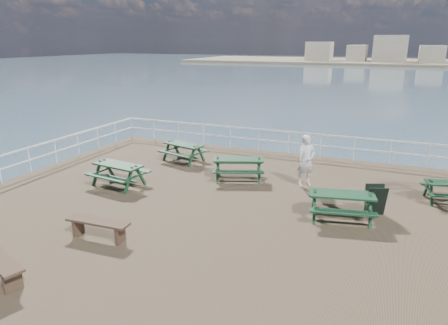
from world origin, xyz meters
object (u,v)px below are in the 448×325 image
flat_bench_near (98,225)px  person (306,161)px  picnic_table_b (238,164)px  picnic_table_e (341,200)px  picnic_table_a (183,149)px  picnic_table_d (118,170)px

flat_bench_near → person: size_ratio=0.96×
picnic_table_b → flat_bench_near: picnic_table_b is taller
picnic_table_e → person: size_ratio=1.14×
picnic_table_b → picnic_table_a: bearing=136.0°
picnic_table_a → picnic_table_e: (7.21, -3.53, 0.02)m
picnic_table_d → flat_bench_near: picnic_table_d is taller
picnic_table_e → flat_bench_near: picnic_table_e is taller
picnic_table_a → picnic_table_d: size_ratio=1.03×
flat_bench_near → picnic_table_d: bearing=117.0°
picnic_table_a → person: size_ratio=1.12×
picnic_table_d → flat_bench_near: bearing=-52.9°
picnic_table_d → picnic_table_e: bearing=8.5°
picnic_table_b → picnic_table_d: bearing=-169.2°
picnic_table_d → person: size_ratio=1.09×
flat_bench_near → picnic_table_b: bearing=71.0°
picnic_table_e → person: person is taller
picnic_table_d → picnic_table_e: 7.94m
picnic_table_d → person: bearing=29.7°
picnic_table_b → flat_bench_near: size_ratio=1.27×
picnic_table_b → person: 2.57m
picnic_table_a → picnic_table_b: picnic_table_b is taller
picnic_table_a → flat_bench_near: picnic_table_a is taller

